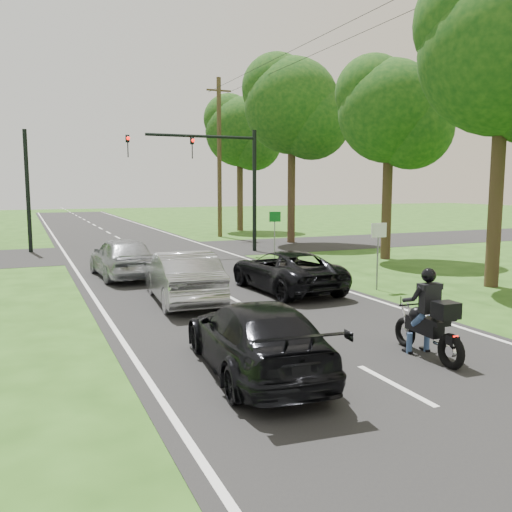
# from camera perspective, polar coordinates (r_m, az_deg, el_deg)

# --- Properties ---
(ground) EXTENTS (140.00, 140.00, 0.00)m
(ground) POSITION_cam_1_polar(r_m,az_deg,el_deg) (12.72, 3.22, -7.55)
(ground) COLOR #254A14
(ground) RESTS_ON ground
(road) EXTENTS (8.00, 100.00, 0.01)m
(road) POSITION_cam_1_polar(r_m,az_deg,el_deg) (21.94, -8.55, -1.26)
(road) COLOR black
(road) RESTS_ON ground
(cross_road) EXTENTS (60.00, 7.00, 0.01)m
(cross_road) POSITION_cam_1_polar(r_m,az_deg,el_deg) (27.73, -11.74, 0.47)
(cross_road) COLOR black
(cross_road) RESTS_ON ground
(motorcycle_rider) EXTENTS (0.58, 2.04, 1.76)m
(motorcycle_rider) POSITION_cam_1_polar(r_m,az_deg,el_deg) (10.90, 17.82, -6.69)
(motorcycle_rider) COLOR black
(motorcycle_rider) RESTS_ON ground
(dark_suv) EXTENTS (2.31, 4.67, 1.27)m
(dark_suv) POSITION_cam_1_polar(r_m,az_deg,el_deg) (16.95, 3.13, -1.53)
(dark_suv) COLOR black
(dark_suv) RESTS_ON road
(silver_sedan) EXTENTS (1.86, 4.51, 1.45)m
(silver_sedan) POSITION_cam_1_polar(r_m,az_deg,el_deg) (15.41, -7.74, -2.16)
(silver_sedan) COLOR #9E9FA3
(silver_sedan) RESTS_ON road
(silver_suv) EXTENTS (1.98, 4.43, 1.48)m
(silver_suv) POSITION_cam_1_polar(r_m,az_deg,el_deg) (19.94, -13.92, -0.10)
(silver_suv) COLOR #989BA0
(silver_suv) RESTS_ON road
(dark_car_behind) EXTENTS (2.18, 4.51, 1.27)m
(dark_car_behind) POSITION_cam_1_polar(r_m,az_deg,el_deg) (9.61, -0.03, -8.52)
(dark_car_behind) COLOR black
(dark_car_behind) RESTS_ON road
(traffic_signal) EXTENTS (6.38, 0.44, 6.00)m
(traffic_signal) POSITION_cam_1_polar(r_m,az_deg,el_deg) (26.52, -3.91, 9.25)
(traffic_signal) COLOR black
(traffic_signal) RESTS_ON ground
(signal_pole_far) EXTENTS (0.20, 0.20, 6.00)m
(signal_pole_far) POSITION_cam_1_polar(r_m,az_deg,el_deg) (28.98, -22.90, 6.28)
(signal_pole_far) COLOR black
(signal_pole_far) RESTS_ON ground
(utility_pole_far) EXTENTS (1.60, 0.28, 10.00)m
(utility_pole_far) POSITION_cam_1_polar(r_m,az_deg,el_deg) (35.05, -3.88, 10.35)
(utility_pole_far) COLOR #4E3C23
(utility_pole_far) RESTS_ON ground
(sign_white) EXTENTS (0.55, 0.07, 2.12)m
(sign_white) POSITION_cam_1_polar(r_m,az_deg,el_deg) (17.38, 12.76, 1.67)
(sign_white) COLOR slate
(sign_white) RESTS_ON ground
(sign_green) EXTENTS (0.55, 0.07, 2.12)m
(sign_green) POSITION_cam_1_polar(r_m,az_deg,el_deg) (24.37, 2.00, 3.45)
(sign_green) COLOR slate
(sign_green) RESTS_ON ground
(tree_row_c) EXTENTS (4.80, 4.65, 8.76)m
(tree_row_c) POSITION_cam_1_polar(r_m,az_deg,el_deg) (25.16, 14.62, 13.92)
(tree_row_c) COLOR #332316
(tree_row_c) RESTS_ON ground
(tree_row_d) EXTENTS (5.76, 5.58, 10.45)m
(tree_row_d) POSITION_cam_1_polar(r_m,az_deg,el_deg) (31.63, 4.53, 14.93)
(tree_row_d) COLOR #332316
(tree_row_d) RESTS_ON ground
(tree_row_e) EXTENTS (5.28, 5.12, 9.61)m
(tree_row_e) POSITION_cam_1_polar(r_m,az_deg,el_deg) (39.86, -1.22, 12.53)
(tree_row_e) COLOR #332316
(tree_row_e) RESTS_ON ground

